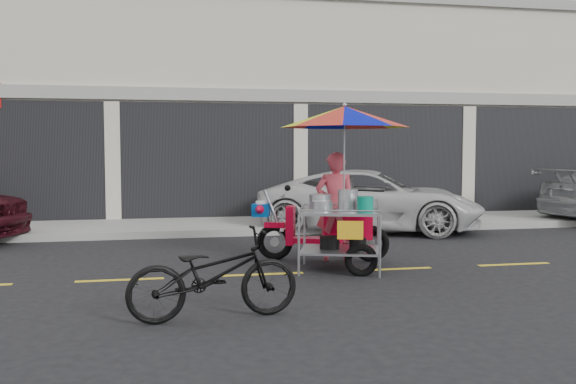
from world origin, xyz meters
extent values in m
plane|color=black|center=(0.00, 0.00, 0.00)|extent=(90.00, 90.00, 0.00)
cube|color=gray|center=(0.00, 5.50, 0.07)|extent=(45.00, 3.00, 0.15)
cube|color=beige|center=(0.00, 10.50, 4.00)|extent=(36.00, 8.00, 8.00)
cube|color=black|center=(0.00, 6.47, 1.45)|extent=(35.28, 0.06, 2.90)
cube|color=gray|center=(0.00, 6.45, 3.10)|extent=(36.00, 0.12, 0.30)
cube|color=gold|center=(0.00, 0.00, 0.00)|extent=(42.00, 0.10, 0.01)
imported|color=silver|center=(1.11, 4.32, 0.67)|extent=(5.32, 3.86, 1.34)
imported|color=black|center=(-2.89, -2.28, 0.48)|extent=(1.91, 0.86, 0.97)
torus|color=black|center=(-1.61, 1.18, 0.29)|extent=(0.60, 0.29, 0.59)
torus|color=black|center=(-0.12, 0.70, 0.29)|extent=(0.60, 0.29, 0.59)
cylinder|color=#9EA0A5|center=(-1.61, 1.18, 0.29)|extent=(0.16, 0.10, 0.15)
cylinder|color=#9EA0A5|center=(-0.12, 0.70, 0.29)|extent=(0.16, 0.10, 0.15)
cube|color=red|center=(-1.61, 1.18, 0.57)|extent=(0.36, 0.22, 0.08)
cylinder|color=#9EA0A5|center=(-1.61, 1.18, 0.73)|extent=(0.38, 0.17, 0.84)
cube|color=red|center=(-1.36, 1.10, 0.57)|extent=(0.23, 0.38, 0.62)
cube|color=red|center=(-0.91, 0.95, 0.33)|extent=(0.88, 0.53, 0.08)
cube|color=red|center=(-0.47, 0.81, 0.57)|extent=(0.83, 0.50, 0.42)
cube|color=black|center=(-0.57, 0.84, 0.81)|extent=(0.72, 0.45, 0.10)
cylinder|color=#9EA0A5|center=(-1.49, 1.14, 1.04)|extent=(0.21, 0.56, 0.04)
sphere|color=black|center=(-1.36, 1.32, 1.17)|extent=(0.10, 0.10, 0.10)
cylinder|color=white|center=(-1.49, 1.14, 0.50)|extent=(0.16, 0.16, 0.05)
cube|color=navy|center=(-1.82, 1.25, 0.81)|extent=(0.33, 0.30, 0.21)
cylinder|color=white|center=(-1.82, 1.25, 0.94)|extent=(0.21, 0.21, 0.05)
cone|color=red|center=(-1.88, 1.08, 0.83)|extent=(0.25, 0.28, 0.19)
torus|color=black|center=(-0.64, -0.40, 0.23)|extent=(0.49, 0.25, 0.48)
cylinder|color=#9EA0A5|center=(-1.51, -0.22, 0.44)|extent=(0.05, 0.05, 0.88)
cylinder|color=#9EA0A5|center=(-1.22, 0.67, 0.44)|extent=(0.05, 0.05, 0.88)
cylinder|color=#9EA0A5|center=(-0.42, -0.57, 0.44)|extent=(0.05, 0.05, 0.88)
cylinder|color=#9EA0A5|center=(-0.13, 0.32, 0.44)|extent=(0.05, 0.05, 0.88)
cube|color=#9EA0A5|center=(-0.82, 0.05, 0.31)|extent=(1.38, 1.24, 0.03)
cube|color=#9EA0A5|center=(-0.82, 0.05, 0.88)|extent=(1.38, 1.24, 0.04)
cylinder|color=#9EA0A5|center=(-0.96, -0.40, 0.95)|extent=(1.10, 0.38, 0.02)
cylinder|color=#9EA0A5|center=(-0.68, 0.49, 0.95)|extent=(1.10, 0.38, 0.02)
cylinder|color=#9EA0A5|center=(-1.37, 0.22, 0.95)|extent=(0.31, 0.90, 0.02)
cylinder|color=#9EA0A5|center=(-0.28, -0.13, 0.95)|extent=(0.31, 0.90, 0.02)
cylinder|color=#9EA0A5|center=(-0.68, 0.49, 0.31)|extent=(0.28, 0.76, 0.04)
cylinder|color=#9EA0A5|center=(-0.68, 0.49, 0.83)|extent=(0.28, 0.76, 0.04)
cube|color=gold|center=(-0.83, -0.48, 0.68)|extent=(0.35, 0.13, 0.26)
cylinder|color=#B7B7BC|center=(-1.05, 0.34, 1.01)|extent=(0.42, 0.42, 0.20)
cylinder|color=#B7B7BC|center=(-0.65, 0.23, 1.04)|extent=(0.38, 0.38, 0.28)
cylinder|color=#B7B7BC|center=(-0.43, -0.02, 0.98)|extent=(0.38, 0.38, 0.15)
cylinder|color=#B7B7BC|center=(-1.13, -0.05, 0.97)|extent=(0.39, 0.39, 0.13)
cylinder|color=#04795E|center=(-0.55, -0.31, 1.02)|extent=(0.29, 0.29, 0.23)
cylinder|color=black|center=(-0.97, 0.10, 0.42)|extent=(0.37, 0.37, 0.19)
cylinder|color=black|center=(-0.57, -0.03, 0.41)|extent=(0.31, 0.31, 0.17)
cylinder|color=#9EA0A5|center=(-0.74, 0.13, 1.67)|extent=(0.03, 0.03, 1.56)
sphere|color=#9EA0A5|center=(-0.74, 0.13, 2.47)|extent=(0.06, 0.06, 0.06)
imported|color=#B33946|center=(-0.66, 0.87, 0.88)|extent=(0.74, 0.60, 1.76)
camera|label=1|loc=(-3.46, -9.06, 1.84)|focal=40.00mm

